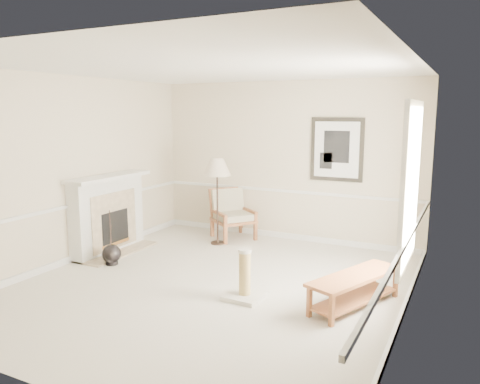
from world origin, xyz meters
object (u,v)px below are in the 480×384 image
Objects in this scene: floor_vase at (112,254)px; scratching_post at (245,283)px; armchair at (231,211)px; bench at (355,285)px; floor_lamp at (217,169)px.

scratching_post is (2.44, -0.28, 0.04)m from floor_vase.
armchair is at bearing 121.08° from scratching_post.
bench is at bearing -90.24° from armchair.
bench is at bearing 1.53° from floor_vase.
floor_vase is at bearing 173.48° from scratching_post.
floor_vase reaches higher than bench.
floor_vase reaches higher than scratching_post.
armchair reaches higher than floor_vase.
scratching_post is (1.54, -2.04, -1.15)m from floor_lamp.
floor_vase is at bearing -164.25° from armchair.
scratching_post is at bearing -6.52° from floor_vase.
armchair is at bearing 68.54° from floor_vase.
bench is (2.85, -1.66, -1.08)m from floor_lamp.
floor_lamp is 3.47m from bench.
armchair is (0.90, 2.28, 0.33)m from floor_vase.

